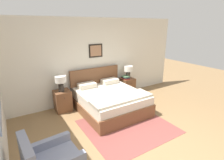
% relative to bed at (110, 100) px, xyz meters
% --- Properties ---
extents(ground_plane, '(16.00, 16.00, 0.00)m').
position_rel_bed_xyz_m(ground_plane, '(-0.27, -2.05, -0.31)').
color(ground_plane, olive).
extents(wall_back, '(7.06, 0.09, 2.60)m').
position_rel_bed_xyz_m(wall_back, '(-0.27, 1.02, 0.99)').
color(wall_back, silver).
rests_on(wall_back, ground_plane).
extents(area_rug_main, '(2.03, 1.86, 0.01)m').
position_rel_bed_xyz_m(area_rug_main, '(-0.07, -0.96, -0.31)').
color(area_rug_main, brown).
rests_on(area_rug_main, ground_plane).
extents(bed, '(1.67, 1.90, 1.08)m').
position_rel_bed_xyz_m(bed, '(0.00, 0.00, 0.00)').
color(bed, brown).
rests_on(bed, ground_plane).
extents(nightstand_near_window, '(0.44, 0.46, 0.60)m').
position_rel_bed_xyz_m(nightstand_near_window, '(-1.15, 0.72, -0.01)').
color(nightstand_near_window, brown).
rests_on(nightstand_near_window, ground_plane).
extents(nightstand_by_door, '(0.44, 0.46, 0.60)m').
position_rel_bed_xyz_m(nightstand_by_door, '(1.15, 0.72, -0.01)').
color(nightstand_by_door, brown).
rests_on(nightstand_by_door, ground_plane).
extents(table_lamp_near_window, '(0.31, 0.31, 0.45)m').
position_rel_bed_xyz_m(table_lamp_near_window, '(-1.16, 0.69, 0.59)').
color(table_lamp_near_window, '#2D2823').
rests_on(table_lamp_near_window, nightstand_near_window).
extents(table_lamp_by_door, '(0.31, 0.31, 0.45)m').
position_rel_bed_xyz_m(table_lamp_by_door, '(1.15, 0.69, 0.59)').
color(table_lamp_by_door, '#2D2823').
rests_on(table_lamp_by_door, nightstand_by_door).
extents(book_thick_bottom, '(0.19, 0.25, 0.04)m').
position_rel_bed_xyz_m(book_thick_bottom, '(1.05, 0.68, 0.31)').
color(book_thick_bottom, '#B7332D').
rests_on(book_thick_bottom, nightstand_by_door).
extents(book_hardcover_middle, '(0.22, 0.27, 0.04)m').
position_rel_bed_xyz_m(book_hardcover_middle, '(1.05, 0.68, 0.35)').
color(book_hardcover_middle, '#232328').
rests_on(book_hardcover_middle, book_thick_bottom).
extents(book_novel_upper, '(0.23, 0.24, 0.03)m').
position_rel_bed_xyz_m(book_novel_upper, '(1.05, 0.68, 0.38)').
color(book_novel_upper, '#4C7551').
rests_on(book_novel_upper, book_hardcover_middle).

